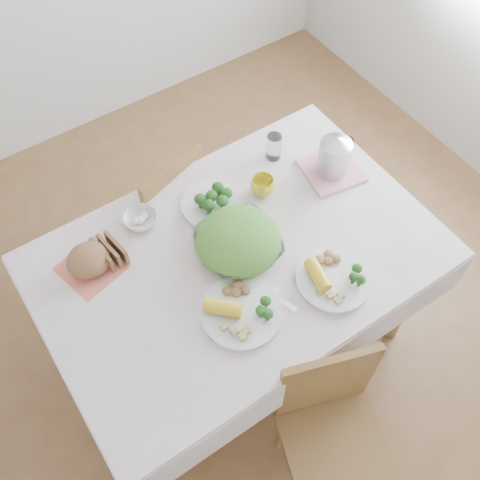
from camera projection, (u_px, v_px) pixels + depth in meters
floor at (239, 339)px, 2.76m from camera, size 3.60×3.60×0.00m
dining_table at (239, 303)px, 2.45m from camera, size 1.40×0.90×0.75m
tablecloth at (239, 256)px, 2.13m from camera, size 1.50×1.00×0.01m
chair_near at (337, 441)px, 2.03m from camera, size 0.47×0.47×0.83m
chair_far at (152, 201)px, 2.66m from camera, size 0.48×0.48×0.85m
salad_bowl at (239, 245)px, 2.11m from camera, size 0.34×0.34×0.08m
dinner_plate_left at (241, 312)px, 1.98m from camera, size 0.39×0.39×0.02m
dinner_plate_right at (333, 279)px, 2.06m from camera, size 0.39×0.39×0.02m
broccoli_plate at (212, 205)px, 2.25m from camera, size 0.30×0.30×0.02m
napkin at (92, 267)px, 2.10m from camera, size 0.25×0.25×0.00m
bread_loaf at (88, 259)px, 2.05m from camera, size 0.18×0.17×0.10m
fruit_bowl at (141, 220)px, 2.20m from camera, size 0.15×0.15×0.04m
yellow_mug at (263, 186)px, 2.27m from camera, size 0.13×0.13×0.08m
glass_tumbler at (274, 146)px, 2.36m from camera, size 0.08×0.08×0.12m
pink_tray at (331, 171)px, 2.36m from camera, size 0.26×0.26×0.02m
electric_kettle at (335, 152)px, 2.27m from camera, size 0.14×0.14×0.19m
fork_left at (274, 296)px, 2.03m from camera, size 0.08×0.18×0.00m
knife at (269, 305)px, 2.01m from camera, size 0.15×0.09×0.00m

